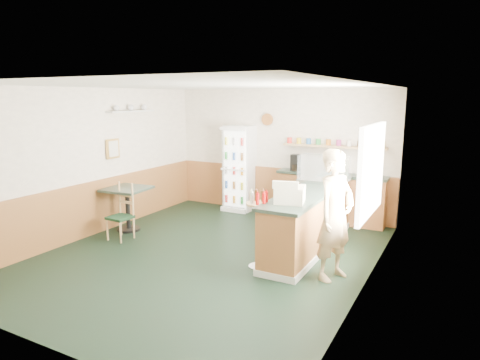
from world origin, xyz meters
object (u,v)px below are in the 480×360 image
Objects in this scene: cafe_table at (127,200)px; condiment_stand at (258,218)px; display_case at (324,169)px; cafe_chair at (123,210)px; drinks_fridge at (239,169)px; shopkeeper at (335,215)px; cash_register at (290,194)px.

condiment_stand is at bearing -8.89° from cafe_table.
display_case reaches higher than cafe_table.
condiment_stand is 1.14× the size of cafe_chair.
drinks_fridge is 3.97m from shopkeeper.
cafe_chair is (0.24, -0.39, -0.06)m from cafe_table.
shopkeeper reaches higher than cash_register.
drinks_fridge is 3.44m from cash_register.
condiment_stand is at bearing 0.78° from cafe_chair.
shopkeeper is 1.13m from condiment_stand.
cash_register is at bearing 27.91° from condiment_stand.
display_case is at bearing 22.38° from cafe_table.
condiment_stand is at bearing -56.82° from drinks_fridge.
cafe_table is (-3.40, -1.40, -0.67)m from display_case.
shopkeeper reaches higher than condiment_stand.
drinks_fridge is 1.63× the size of condiment_stand.
condiment_stand is at bearing 118.46° from shopkeeper.
cash_register is 0.58m from condiment_stand.
drinks_fridge is 1.87× the size of cafe_chair.
condiment_stand is (-0.40, -1.87, -0.49)m from display_case.
shopkeeper is at bearing -18.85° from cash_register.
display_case is at bearing 77.77° from condiment_stand.
display_case is 0.48× the size of shopkeeper.
display_case reaches higher than condiment_stand.
drinks_fridge reaches higher than cafe_chair.
display_case is at bearing 76.16° from cash_register.
shopkeeper is at bearing -42.11° from drinks_fridge.
condiment_stand reaches higher than cafe_table.
cash_register is 3.21m from cafe_chair.
cafe_chair is at bearing 168.57° from cash_register.
shopkeeper is 1.57× the size of condiment_stand.
cafe_chair is (-2.75, 0.08, -0.24)m from condiment_stand.
condiment_stand is (-0.40, -0.21, -0.36)m from cash_register.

